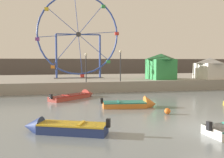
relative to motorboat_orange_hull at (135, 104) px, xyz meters
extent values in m
plane|color=slate|center=(2.06, -7.23, -0.25)|extent=(240.00, 240.00, 0.00)
cube|color=gray|center=(2.06, 19.05, 0.40)|extent=(110.00, 18.46, 1.31)
cube|color=#564C47|center=(2.06, 43.37, 1.95)|extent=(140.00, 3.00, 4.40)
cube|color=orange|center=(-0.86, 0.10, -0.02)|extent=(3.64, 1.86, 0.47)
cube|color=#237566|center=(-0.86, 0.10, 0.17)|extent=(3.60, 1.87, 0.08)
cone|color=orange|center=(1.33, -0.15, -0.02)|extent=(1.11, 1.49, 1.39)
cube|color=black|center=(-2.69, 0.31, 0.32)|extent=(0.23, 0.26, 0.44)
cube|color=#237566|center=(-1.29, 0.15, 0.24)|extent=(0.30, 1.25, 0.06)
cube|color=navy|center=(-5.51, -6.57, 0.02)|extent=(3.77, 2.50, 0.54)
cube|color=gold|center=(-5.51, -6.57, 0.25)|extent=(3.74, 2.50, 0.08)
cone|color=navy|center=(-7.59, -5.67, 0.02)|extent=(1.35, 1.42, 1.12)
cube|color=black|center=(-3.76, -7.32, 0.40)|extent=(0.28, 0.30, 0.44)
cube|color=gold|center=(-5.09, -6.75, 0.32)|extent=(0.54, 0.98, 0.06)
cube|color=black|center=(1.03, -8.78, 0.34)|extent=(0.21, 0.25, 0.44)
cube|color=#B24238|center=(-4.97, 5.53, -0.04)|extent=(4.28, 3.96, 0.43)
cube|color=#B2231E|center=(-4.97, 5.53, 0.14)|extent=(4.26, 3.94, 0.08)
cone|color=#B24238|center=(-2.78, 7.44, -0.04)|extent=(1.73, 1.73, 1.19)
cube|color=black|center=(-6.77, 3.96, 0.29)|extent=(0.31, 0.31, 0.44)
cube|color=#B2231E|center=(-5.40, 5.16, 0.21)|extent=(0.82, 0.91, 0.06)
torus|color=#334CA8|center=(-2.95, 17.62, 7.46)|extent=(11.85, 0.24, 11.85)
cylinder|color=#38383D|center=(-2.95, 17.62, 7.46)|extent=(0.70, 0.50, 0.70)
cylinder|color=#334CA8|center=(-0.06, 17.62, 7.72)|extent=(5.79, 0.08, 0.60)
cube|color=red|center=(2.82, 17.62, 7.70)|extent=(0.56, 0.48, 0.44)
cylinder|color=#334CA8|center=(-1.10, 17.62, 9.69)|extent=(3.78, 0.08, 4.51)
cube|color=#33934C|center=(0.76, 17.62, 11.63)|extent=(0.56, 0.48, 0.44)
cylinder|color=#334CA8|center=(-3.21, 17.62, 10.35)|extent=(0.60, 0.08, 5.79)
cylinder|color=#334CA8|center=(-5.18, 17.62, 9.32)|extent=(4.51, 0.08, 3.78)
cube|color=yellow|center=(-7.41, 17.62, 10.90)|extent=(0.56, 0.48, 0.44)
cylinder|color=#334CA8|center=(-5.84, 17.62, 7.20)|extent=(5.79, 0.08, 0.60)
cube|color=purple|center=(-8.73, 17.62, 6.66)|extent=(0.56, 0.48, 0.44)
cylinder|color=#334CA8|center=(-4.81, 17.62, 5.23)|extent=(3.78, 0.08, 4.51)
cube|color=orange|center=(-6.67, 17.62, 2.72)|extent=(0.56, 0.48, 0.44)
cylinder|color=#334CA8|center=(-2.69, 17.62, 4.57)|extent=(0.60, 0.08, 5.79)
cube|color=red|center=(-2.43, 17.62, 1.40)|extent=(0.56, 0.48, 0.44)
cylinder|color=#334CA8|center=(-0.73, 17.62, 5.60)|extent=(4.51, 0.08, 3.78)
cube|color=#33934C|center=(1.50, 17.62, 3.46)|extent=(0.56, 0.48, 0.44)
cylinder|color=#334CA8|center=(-6.15, 17.62, 4.26)|extent=(0.28, 0.28, 6.40)
cylinder|color=#334CA8|center=(0.24, 17.62, 4.26)|extent=(0.28, 0.28, 6.40)
cylinder|color=#334CA8|center=(-2.95, 17.62, 7.46)|extent=(6.38, 0.18, 0.18)
cube|color=#4C4C51|center=(-2.95, 17.62, 1.10)|extent=(7.18, 1.20, 0.08)
cube|color=silver|center=(15.10, 12.11, 2.16)|extent=(3.50, 3.70, 2.21)
pyramid|color=gray|center=(15.10, 12.11, 3.65)|extent=(3.84, 4.07, 0.80)
cube|color=#33934C|center=(7.94, 12.83, 2.43)|extent=(3.49, 3.58, 2.76)
pyramid|color=#1C512A|center=(7.94, 12.83, 4.19)|extent=(3.84, 3.93, 0.80)
cylinder|color=#2D2D33|center=(-2.75, 10.30, 2.63)|extent=(0.12, 0.12, 3.15)
sphere|color=#F2EACC|center=(-2.75, 10.30, 4.35)|extent=(0.32, 0.32, 0.32)
cylinder|color=#2D2D33|center=(1.53, 10.45, 2.83)|extent=(0.12, 0.12, 3.55)
sphere|color=#F2EACC|center=(1.53, 10.45, 4.75)|extent=(0.32, 0.32, 0.32)
sphere|color=orange|center=(1.44, -3.18, -0.03)|extent=(0.44, 0.44, 0.44)
camera|label=1|loc=(-6.36, -19.65, 3.53)|focal=40.37mm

